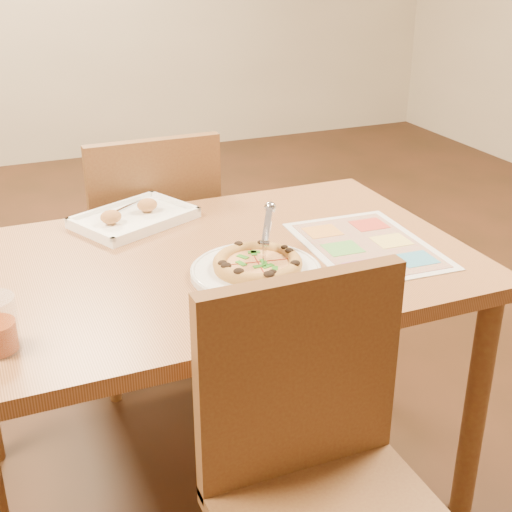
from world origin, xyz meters
name	(u,v)px	position (x,y,z in m)	size (l,w,h in m)	color
dining_table	(211,289)	(0.00, 0.00, 0.63)	(1.30, 0.85, 0.72)	#99643D
chair_near	(319,454)	(0.00, -0.60, 0.57)	(0.42, 0.42, 0.47)	brown
chair_far	(151,231)	(0.00, 0.60, 0.57)	(0.42, 0.42, 0.47)	brown
plate	(256,272)	(0.07, -0.13, 0.73)	(0.31, 0.31, 0.02)	silver
pizza	(258,264)	(0.07, -0.13, 0.75)	(0.21, 0.21, 0.03)	#C48C43
pizza_cutter	(267,232)	(0.11, -0.09, 0.81)	(0.09, 0.15, 0.10)	silver
appetizer_tray	(134,218)	(-0.12, 0.32, 0.73)	(0.38, 0.33, 0.06)	white
menu	(367,245)	(0.40, -0.08, 0.72)	(0.31, 0.43, 0.01)	silver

